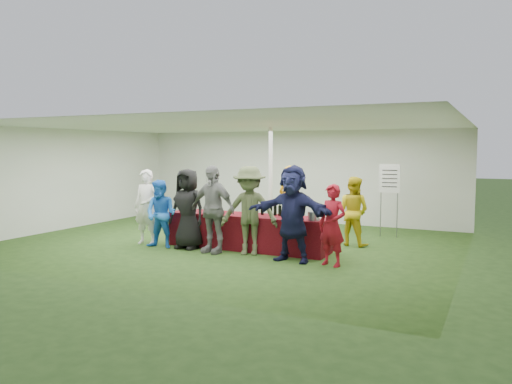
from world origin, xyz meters
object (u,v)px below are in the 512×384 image
at_px(customer_3, 212,209).
at_px(customer_5, 292,213).
at_px(serving_table, 248,232).
at_px(customer_4, 249,211).
at_px(dump_bucket, 314,216).
at_px(customer_6, 332,225).
at_px(staff_pourer, 291,203).
at_px(wine_list_sign, 389,184).
at_px(customer_1, 161,214).
at_px(customer_0, 147,207).
at_px(staff_back, 353,211).
at_px(customer_2, 188,209).

height_order(customer_3, customer_5, customer_5).
bearing_deg(serving_table, customer_4, -59.76).
xyz_separation_m(dump_bucket, customer_3, (-2.07, -0.45, 0.08)).
relative_size(customer_4, customer_6, 1.20).
bearing_deg(staff_pourer, serving_table, 80.90).
xyz_separation_m(wine_list_sign, customer_6, (-0.34, -3.51, -0.55)).
distance_m(dump_bucket, customer_1, 3.38).
distance_m(customer_0, customer_6, 4.44).
xyz_separation_m(dump_bucket, staff_back, (0.36, 1.60, -0.06)).
distance_m(staff_pourer, customer_5, 2.11).
bearing_deg(staff_back, customer_4, 60.62).
distance_m(staff_back, customer_6, 2.10).
height_order(customer_3, customer_6, customer_3).
height_order(staff_back, customer_0, customer_0).
xyz_separation_m(serving_table, wine_list_sign, (2.46, 2.80, 0.94)).
height_order(staff_pourer, customer_6, staff_pourer).
relative_size(wine_list_sign, customer_5, 0.96).
bearing_deg(customer_3, customer_0, -178.29).
relative_size(customer_1, customer_3, 0.82).
distance_m(serving_table, customer_5, 1.60).
bearing_deg(customer_4, wine_list_sign, 40.75).
distance_m(wine_list_sign, customer_4, 3.98).
relative_size(wine_list_sign, staff_pourer, 1.01).
xyz_separation_m(staff_pourer, customer_0, (-2.80, -1.78, -0.04)).
distance_m(wine_list_sign, customer_2, 4.97).
bearing_deg(dump_bucket, customer_1, -170.93).
bearing_deg(customer_3, serving_table, 60.14).
relative_size(staff_pourer, customer_3, 0.97).
relative_size(dump_bucket, staff_pourer, 0.13).
bearing_deg(customer_4, customer_1, 170.22).
bearing_deg(customer_2, serving_table, 26.89).
height_order(staff_back, customer_1, staff_back).
bearing_deg(customer_6, dump_bucket, 153.63).
xyz_separation_m(customer_3, customer_6, (2.61, -0.04, -0.15)).
bearing_deg(staff_back, serving_table, 46.85).
bearing_deg(wine_list_sign, customer_4, -123.01).
bearing_deg(customer_0, customer_5, -7.97).
xyz_separation_m(customer_2, customer_5, (2.52, -0.15, 0.06)).
relative_size(customer_1, customer_2, 0.86).
relative_size(staff_pourer, customer_4, 0.98).
bearing_deg(staff_back, customer_1, 41.48).
height_order(customer_5, customer_6, customer_5).
xyz_separation_m(staff_pourer, customer_4, (-0.19, -1.76, 0.02)).
xyz_separation_m(serving_table, customer_6, (2.12, -0.71, 0.39)).
relative_size(serving_table, customer_4, 1.97).
bearing_deg(customer_2, customer_3, -7.96).
height_order(staff_back, customer_6, staff_back).
relative_size(staff_pourer, customer_1, 1.19).
xyz_separation_m(serving_table, staff_pourer, (0.49, 1.24, 0.52)).
xyz_separation_m(wine_list_sign, customer_5, (-1.14, -3.50, -0.38)).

